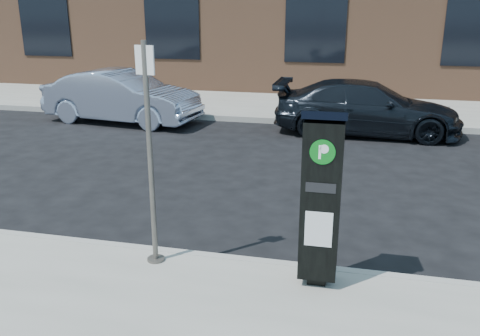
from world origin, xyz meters
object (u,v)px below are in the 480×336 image
(parking_kiosk, at_px, (321,197))
(car_dark, at_px, (367,108))
(car_silver, at_px, (122,97))
(sign_pole, at_px, (150,158))

(parking_kiosk, xyz_separation_m, car_dark, (0.54, 7.75, -0.50))
(car_silver, bearing_deg, sign_pole, -144.66)
(sign_pole, height_order, car_dark, sign_pole)
(car_silver, relative_size, car_dark, 0.95)
(car_silver, bearing_deg, parking_kiosk, -134.58)
(car_dark, bearing_deg, car_silver, 91.61)
(sign_pole, bearing_deg, parking_kiosk, 8.45)
(sign_pole, bearing_deg, car_dark, 82.08)
(parking_kiosk, relative_size, car_dark, 0.43)
(parking_kiosk, bearing_deg, car_dark, 85.54)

